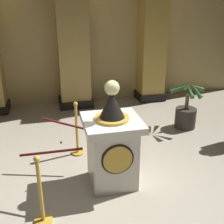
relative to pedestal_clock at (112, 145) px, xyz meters
The scene contains 9 objects.
ground_plane 0.74m from the pedestal_clock, 116.97° to the right, with size 10.32×10.32×0.00m, color #B2A893.
back_wall 4.29m from the pedestal_clock, 92.23° to the left, with size 10.32×0.16×3.97m, color tan.
pedestal_clock is the anchor object (origin of this frame).
stanchion_near 1.14m from the pedestal_clock, 112.55° to the left, with size 0.24×0.24×1.04m.
stanchion_far 1.30m from the pedestal_clock, 148.99° to the right, with size 0.24×0.24×0.99m.
velvet_rope 0.79m from the pedestal_clock, 166.14° to the left, with size 1.18×1.20×0.22m.
column_right 4.40m from the pedestal_clock, 61.86° to the left, with size 0.79×0.79×3.81m.
column_centre_rear 3.92m from the pedestal_clock, 92.44° to the left, with size 0.93×0.93×3.81m.
potted_palm_right 2.67m from the pedestal_clock, 38.17° to the left, with size 0.81×0.77×1.10m.
Camera 1 is at (-0.72, -3.42, 2.75)m, focal length 45.77 mm.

